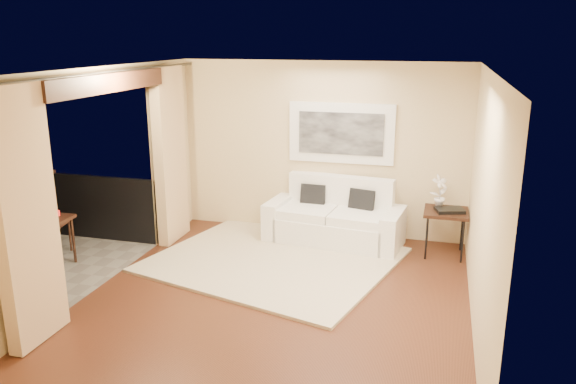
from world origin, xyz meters
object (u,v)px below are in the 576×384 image
(sofa, at_px, (335,220))
(ice_bucket, at_px, (36,209))
(orchid, at_px, (440,191))
(side_table, at_px, (446,215))
(bistro_table, at_px, (45,225))
(balcony_chair_far, at_px, (45,216))

(sofa, height_order, ice_bucket, sofa)
(orchid, height_order, ice_bucket, orchid)
(side_table, bearing_deg, sofa, 176.07)
(side_table, relative_size, bistro_table, 0.96)
(bistro_table, relative_size, balcony_chair_far, 0.64)
(bistro_table, xyz_separation_m, ice_bucket, (-0.18, 0.08, 0.18))
(balcony_chair_far, xyz_separation_m, ice_bucket, (0.03, -0.19, 0.16))
(side_table, height_order, orchid, orchid)
(orchid, relative_size, bistro_table, 0.70)
(orchid, height_order, balcony_chair_far, orchid)
(bistro_table, xyz_separation_m, balcony_chair_far, (-0.21, 0.27, 0.02))
(side_table, xyz_separation_m, ice_bucket, (-5.37, -1.81, 0.19))
(side_table, xyz_separation_m, orchid, (-0.11, 0.13, 0.30))
(balcony_chair_far, relative_size, ice_bucket, 5.40)
(sofa, relative_size, orchid, 4.39)
(orchid, bearing_deg, side_table, -50.66)
(side_table, height_order, ice_bucket, ice_bucket)
(sofa, distance_m, ice_bucket, 4.25)
(orchid, relative_size, balcony_chair_far, 0.45)
(bistro_table, relative_size, ice_bucket, 3.46)
(ice_bucket, bearing_deg, side_table, 18.65)
(ice_bucket, bearing_deg, bistro_table, -24.62)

